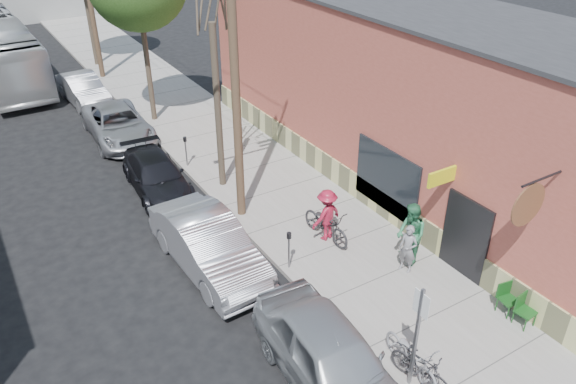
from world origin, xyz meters
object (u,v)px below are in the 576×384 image
utility_pole_near (233,65)px  tree_bare (218,109)px  patron_green (411,234)px  car_4 (83,89)px  bus (2,52)px  parking_meter_near (289,244)px  car_0 (331,360)px  patio_chair_b (526,312)px  sign_post (417,329)px  car_1 (209,245)px  car_2 (157,176)px  car_3 (118,124)px  parked_bike_b (412,356)px  cyclist (327,215)px  patio_chair_a (509,300)px  patron_grey (408,249)px  parked_bike_a (421,368)px  parking_meter_far (186,146)px

utility_pole_near → tree_bare: (0.41, 2.22, -2.24)m
patron_green → car_4: (-4.86, 18.89, -0.41)m
utility_pole_near → bus: bearing=103.2°
parking_meter_near → patron_green: 3.63m
parking_meter_near → car_0: bearing=-109.2°
patio_chair_b → car_4: size_ratio=0.20×
sign_post → car_1: (-2.04, 6.56, -1.00)m
sign_post → patio_chair_b: size_ratio=3.18×
utility_pole_near → car_2: size_ratio=2.23×
car_4 → patio_chair_b: bearing=-80.0°
tree_bare → car_3: size_ratio=1.18×
patio_chair_b → car_1: 8.91m
parked_bike_b → car_0: car_0 is taller
car_4 → bus: 6.47m
patron_green → car_0: 5.33m
utility_pole_near → car_4: 14.67m
utility_pole_near → cyclist: size_ratio=5.69×
patron_green → patio_chair_a: bearing=29.9°
cyclist → parked_bike_b: size_ratio=0.93×
utility_pole_near → car_1: utility_pole_near is taller
patron_green → car_1: size_ratio=0.39×
patio_chair_b → patron_green: bearing=95.1°
sign_post → patron_grey: 4.38m
sign_post → car_4: 22.50m
tree_bare → cyclist: tree_bare is taller
sign_post → cyclist: (1.72, 5.84, -0.80)m
car_3 → car_0: bearing=-87.6°
parked_bike_b → bus: bus is taller
sign_post → patron_grey: sign_post is taller
utility_pole_near → parked_bike_a: 9.96m
parked_bike_a → car_1: 7.05m
parking_meter_far → parked_bike_a: parking_meter_far is taller
parking_meter_near → bus: bearing=100.9°
patron_green → cyclist: patron_green is taller
utility_pole_near → car_0: bearing=-101.8°
patio_chair_a → car_0: (-5.40, 0.57, 0.27)m
car_0 → car_4: 21.41m
patio_chair_b → car_0: car_0 is taller
sign_post → bus: size_ratio=0.23×
patron_grey → parked_bike_b: (-2.54, -2.98, -0.27)m
parked_bike_b → car_1: (-2.29, 6.30, 0.19)m
parked_bike_b → car_0: bearing=162.1°
cyclist → parked_bike_a: 6.19m
car_3 → patron_grey: bearing=-70.2°
patron_green → car_3: 14.40m
tree_bare → parked_bike_a: 11.25m
tree_bare → parked_bike_b: (-0.20, -10.57, -2.52)m
parked_bike_b → patron_grey: bearing=53.9°
parked_bike_a → car_1: car_1 is taller
car_3 → bus: 11.46m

